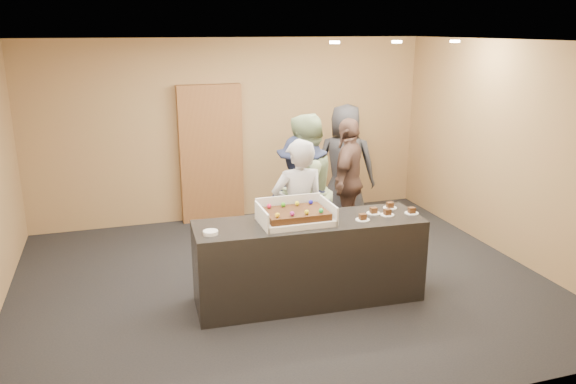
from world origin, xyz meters
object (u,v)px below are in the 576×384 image
object	(u,v)px
plate_stack	(211,233)
person_sage_man	(303,192)
cake_box	(295,217)
person_navy_man	(301,202)
serving_counter	(309,261)
person_server_grey	(298,213)
person_brown_extra	(348,181)
person_dark_suit	(345,166)
storage_cabinet	(211,154)
sheet_cake	(296,213)

from	to	relation	value
plate_stack	person_sage_man	xyz separation A→B (m)	(1.29, 1.00, 0.02)
cake_box	person_navy_man	world-z (taller)	person_navy_man
serving_counter	person_server_grey	world-z (taller)	person_server_grey
serving_counter	person_brown_extra	bearing A→B (deg)	56.90
person_navy_man	person_dark_suit	distance (m)	1.63
plate_stack	person_navy_man	xyz separation A→B (m)	(1.28, 1.01, -0.11)
serving_counter	cake_box	xyz separation A→B (m)	(-0.15, 0.03, 0.50)
cake_box	person_server_grey	xyz separation A→B (m)	(0.18, 0.42, -0.11)
storage_cabinet	person_server_grey	size ratio (longest dim) A/B	1.22
sheet_cake	person_server_grey	distance (m)	0.51
serving_counter	person_dark_suit	bearing A→B (deg)	61.22
serving_counter	person_navy_man	xyz separation A→B (m)	(0.23, 0.93, 0.36)
serving_counter	person_sage_man	distance (m)	1.07
storage_cabinet	person_sage_man	xyz separation A→B (m)	(0.75, -2.02, -0.09)
person_sage_man	person_brown_extra	bearing A→B (deg)	178.73
storage_cabinet	cake_box	xyz separation A→B (m)	(0.36, -2.91, -0.08)
sheet_cake	person_server_grey	bearing A→B (deg)	68.10
person_brown_extra	person_dark_suit	world-z (taller)	person_dark_suit
serving_counter	plate_stack	distance (m)	1.15
person_sage_man	person_dark_suit	xyz separation A→B (m)	(1.07, 1.22, -0.04)
storage_cabinet	person_server_grey	world-z (taller)	storage_cabinet
storage_cabinet	person_dark_suit	xyz separation A→B (m)	(1.82, -0.80, -0.13)
person_server_grey	plate_stack	bearing A→B (deg)	26.12
person_sage_man	sheet_cake	bearing A→B (deg)	30.00
person_dark_suit	cake_box	bearing A→B (deg)	84.31
serving_counter	person_sage_man	size ratio (longest dim) A/B	1.28
person_server_grey	person_sage_man	bearing A→B (deg)	-114.71
person_server_grey	sheet_cake	bearing A→B (deg)	68.03
person_server_grey	person_sage_man	distance (m)	0.52
serving_counter	person_brown_extra	size ratio (longest dim) A/B	1.41
serving_counter	person_navy_man	distance (m)	1.02
person_sage_man	person_dark_suit	size ratio (longest dim) A/B	1.04
cake_box	person_navy_man	distance (m)	0.99
sheet_cake	person_brown_extra	world-z (taller)	person_brown_extra
storage_cabinet	person_navy_man	distance (m)	2.15
storage_cabinet	sheet_cake	xyz separation A→B (m)	(0.36, -2.94, -0.03)
person_sage_man	person_dark_suit	bearing A→B (deg)	-167.74
person_server_grey	person_navy_man	distance (m)	0.52
serving_counter	sheet_cake	distance (m)	0.57
plate_stack	sheet_cake	bearing A→B (deg)	5.15
cake_box	person_sage_man	xyz separation A→B (m)	(0.39, 0.89, -0.01)
cake_box	person_navy_man	xyz separation A→B (m)	(0.38, 0.90, -0.14)
person_navy_man	person_brown_extra	bearing A→B (deg)	-118.44
person_server_grey	person_brown_extra	world-z (taller)	person_brown_extra
plate_stack	person_brown_extra	size ratio (longest dim) A/B	0.09
cake_box	sheet_cake	distance (m)	0.06
person_sage_man	person_dark_suit	world-z (taller)	person_sage_man
serving_counter	cake_box	size ratio (longest dim) A/B	3.24
storage_cabinet	cake_box	world-z (taller)	storage_cabinet
storage_cabinet	sheet_cake	world-z (taller)	storage_cabinet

